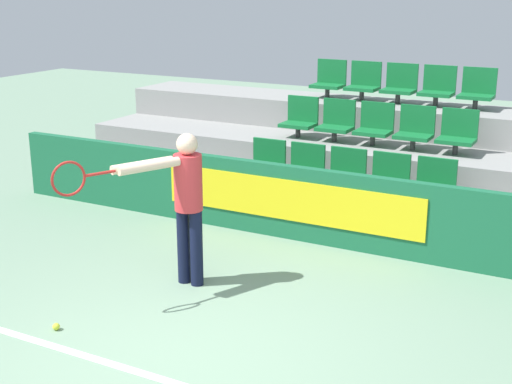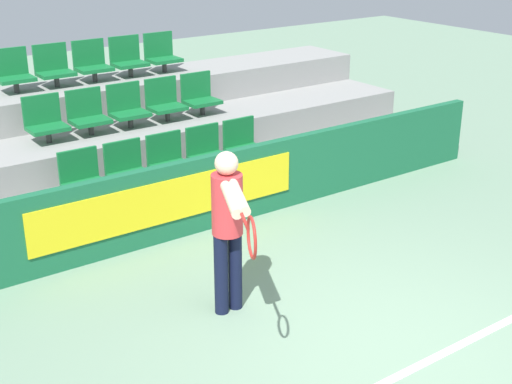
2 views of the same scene
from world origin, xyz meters
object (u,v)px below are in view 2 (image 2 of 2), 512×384
Objects in this scene: stadium_chair_7 at (127,107)px; stadium_chair_8 at (164,101)px; stadium_chair_0 at (82,177)px; stadium_chair_1 at (127,167)px; stadium_chair_3 at (207,150)px; stadium_chair_11 at (54,67)px; stadium_chair_4 at (243,143)px; tennis_player at (229,221)px; stadium_chair_9 at (199,95)px; stadium_chair_12 at (92,62)px; stadium_chair_10 at (13,72)px; stadium_chair_5 at (45,121)px; stadium_chair_14 at (162,54)px; stadium_chair_2 at (168,159)px; stadium_chair_6 at (88,114)px; stadium_chair_13 at (128,58)px.

stadium_chair_7 and stadium_chair_8 have the same top height.
stadium_chair_1 is (0.56, 0.00, 0.00)m from stadium_chair_0.
stadium_chair_3 is 1.00× the size of stadium_chair_8.
stadium_chair_11 is (-0.56, 1.06, 0.42)m from stadium_chair_7.
tennis_player is (-1.88, -2.51, 0.27)m from stadium_chair_4.
stadium_chair_12 is at bearing 136.39° from stadium_chair_9.
stadium_chair_4 is 1.00× the size of stadium_chair_10.
stadium_chair_1 is at bearing -136.39° from stadium_chair_8.
stadium_chair_0 is 1.00× the size of stadium_chair_5.
stadium_chair_9 is 1.00× the size of stadium_chair_14.
stadium_chair_2 is 1.00× the size of stadium_chair_7.
stadium_chair_12 reaches higher than stadium_chair_5.
stadium_chair_12 is at bearing 117.69° from stadium_chair_4.
stadium_chair_7 is 1.00× the size of stadium_chair_9.
stadium_chair_1 is 1.00× the size of stadium_chair_12.
stadium_chair_1 is 1.00× the size of stadium_chair_11.
stadium_chair_10 is at bearing 180.00° from stadium_chair_14.
stadium_chair_11 is at bearing 90.00° from stadium_chair_1.
stadium_chair_7 reaches higher than stadium_chair_3.
tennis_player is (-1.32, -3.57, -0.15)m from stadium_chair_8.
stadium_chair_5 is 0.36× the size of tennis_player.
stadium_chair_11 reaches higher than stadium_chair_4.
stadium_chair_12 is at bearing 105.56° from tennis_player.
stadium_chair_1 is at bearing -62.31° from stadium_chair_5.
stadium_chair_8 reaches higher than stadium_chair_1.
stadium_chair_8 is at bearing 94.62° from tennis_player.
stadium_chair_7 reaches higher than stadium_chair_1.
stadium_chair_5 and stadium_chair_6 have the same top height.
stadium_chair_3 is 2.28m from stadium_chair_13.
stadium_chair_7 is 0.36× the size of tennis_player.
stadium_chair_7 reaches higher than stadium_chair_4.
stadium_chair_7 is 1.27m from stadium_chair_11.
stadium_chair_5 is 2.02m from stadium_chair_13.
stadium_chair_11 is at bearing 180.00° from stadium_chair_13.
stadium_chair_7 is (0.56, 1.06, 0.42)m from stadium_chair_1.
stadium_chair_3 is at bearing -62.31° from stadium_chair_11.
stadium_chair_13 reaches higher than stadium_chair_8.
stadium_chair_11 is at bearing 117.69° from stadium_chair_3.
stadium_chair_11 is at bearing 180.00° from stadium_chair_14.
stadium_chair_12 is at bearing 43.61° from stadium_chair_5.
stadium_chair_0 is 1.00× the size of stadium_chair_13.
stadium_chair_8 is (0.56, 1.06, 0.42)m from stadium_chair_2.
stadium_chair_0 and stadium_chair_2 have the same top height.
stadium_chair_12 is at bearing 62.31° from stadium_chair_6.
stadium_chair_12 is at bearing 75.30° from stadium_chair_1.
stadium_chair_0 is 1.00× the size of stadium_chair_2.
stadium_chair_0 is 1.00× the size of stadium_chair_11.
tennis_player is at bearing -107.03° from stadium_chair_2.
stadium_chair_4 is 2.28m from stadium_chair_14.
stadium_chair_12 is (1.11, 2.12, 0.84)m from stadium_chair_0.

